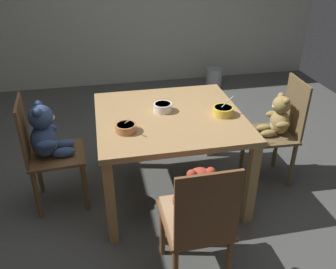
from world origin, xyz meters
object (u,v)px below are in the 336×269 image
porridge_bowl_white_center (163,107)px  teddy_chair_near_left (46,140)px  porridge_bowl_terracotta_near_left (126,128)px  teddy_chair_near_front (198,210)px  dining_table (169,126)px  porridge_bowl_yellow_near_right (223,111)px  metal_pail (214,77)px  teddy_chair_near_right (278,123)px

porridge_bowl_white_center → teddy_chair_near_left: bearing=-178.3°
porridge_bowl_terracotta_near_left → teddy_chair_near_front: bearing=-65.0°
porridge_bowl_terracotta_near_left → dining_table: bearing=29.7°
porridge_bowl_yellow_near_right → porridge_bowl_terracotta_near_left: size_ratio=1.06×
teddy_chair_near_left → porridge_bowl_yellow_near_right: 1.30m
teddy_chair_near_left → metal_pail: size_ratio=3.46×
teddy_chair_near_front → porridge_bowl_yellow_near_right: size_ratio=5.51×
dining_table → teddy_chair_near_front: size_ratio=1.20×
teddy_chair_near_front → porridge_bowl_white_center: bearing=0.1°
dining_table → metal_pail: dining_table is taller
porridge_bowl_terracotta_near_left → teddy_chair_near_right: bearing=9.3°
dining_table → porridge_bowl_yellow_near_right: porridge_bowl_yellow_near_right is taller
teddy_chair_near_front → teddy_chair_near_left: teddy_chair_near_front is taller
teddy_chair_near_front → porridge_bowl_terracotta_near_left: size_ratio=5.86×
teddy_chair_near_right → teddy_chair_near_left: size_ratio=1.01×
dining_table → teddy_chair_near_left: size_ratio=1.21×
porridge_bowl_white_center → teddy_chair_near_right: bearing=-3.6°
teddy_chair_near_right → porridge_bowl_terracotta_near_left: (-1.24, -0.20, 0.20)m
dining_table → teddy_chair_near_right: teddy_chair_near_right is taller
teddy_chair_near_front → teddy_chair_near_right: (0.92, 0.89, -0.01)m
teddy_chair_near_right → metal_pail: (0.18, 2.14, -0.40)m
porridge_bowl_white_center → teddy_chair_near_front: bearing=-89.1°
dining_table → teddy_chair_near_front: (-0.02, -0.88, -0.07)m
porridge_bowl_terracotta_near_left → metal_pail: size_ratio=0.60×
teddy_chair_near_front → porridge_bowl_terracotta_near_left: bearing=24.1°
teddy_chair_near_front → porridge_bowl_terracotta_near_left: (-0.32, 0.68, 0.19)m
dining_table → teddy_chair_near_right: 0.91m
porridge_bowl_white_center → metal_pail: bearing=61.8°
teddy_chair_near_right → metal_pail: 2.18m
teddy_chair_near_left → porridge_bowl_white_center: 0.88m
dining_table → metal_pail: size_ratio=4.20×
porridge_bowl_white_center → metal_pail: porridge_bowl_white_center is taller
teddy_chair_near_left → porridge_bowl_yellow_near_right: (1.29, -0.12, 0.17)m
teddy_chair_near_left → porridge_bowl_terracotta_near_left: (0.56, -0.24, 0.16)m
porridge_bowl_white_center → dining_table: bearing=-62.1°
dining_table → teddy_chair_near_left: bearing=177.3°
teddy_chair_near_front → porridge_bowl_white_center: (-0.02, 0.94, 0.19)m
porridge_bowl_white_center → porridge_bowl_terracotta_near_left: bearing=-139.2°
porridge_bowl_yellow_near_right → teddy_chair_near_right: bearing=9.9°
porridge_bowl_white_center → porridge_bowl_yellow_near_right: 0.45m
teddy_chair_near_right → porridge_bowl_yellow_near_right: teddy_chair_near_right is taller
porridge_bowl_white_center → porridge_bowl_yellow_near_right: bearing=-19.3°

